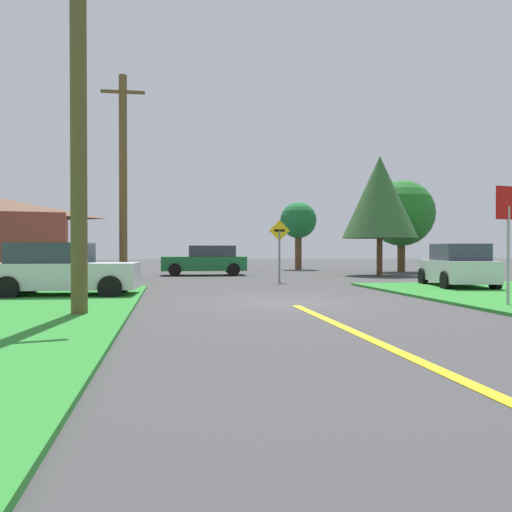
# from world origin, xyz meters

# --- Properties ---
(ground_plane) EXTENTS (120.00, 120.00, 0.00)m
(ground_plane) POSITION_xyz_m (0.00, 0.00, 0.00)
(ground_plane) COLOR #3F3F3F
(lane_stripe_center) EXTENTS (0.20, 14.00, 0.01)m
(lane_stripe_center) POSITION_xyz_m (0.00, -8.00, 0.01)
(lane_stripe_center) COLOR yellow
(lane_stripe_center) RESTS_ON ground
(stop_sign) EXTENTS (0.79, 0.23, 2.96)m
(stop_sign) POSITION_xyz_m (5.00, -2.25, 2.10)
(stop_sign) COLOR #9EA0A8
(stop_sign) RESTS_ON ground
(car_on_crossroad) EXTENTS (2.48, 4.12, 1.62)m
(car_on_crossroad) POSITION_xyz_m (7.22, 3.78, 0.80)
(car_on_crossroad) COLOR silver
(car_on_crossroad) RESTS_ON ground
(parked_car_near_building) EXTENTS (4.20, 2.12, 1.62)m
(parked_car_near_building) POSITION_xyz_m (-6.26, 2.38, 0.80)
(parked_car_near_building) COLOR silver
(parked_car_near_building) RESTS_ON ground
(car_approaching_junction) EXTENTS (4.61, 2.13, 1.62)m
(car_approaching_junction) POSITION_xyz_m (-1.19, 14.77, 0.81)
(car_approaching_junction) COLOR #196B33
(car_approaching_junction) RESTS_ON ground
(utility_pole_near) EXTENTS (1.77, 0.60, 7.80)m
(utility_pole_near) POSITION_xyz_m (-5.01, -2.35, 3.99)
(utility_pole_near) COLOR brown
(utility_pole_near) RESTS_ON ground
(utility_pole_mid) EXTENTS (1.80, 0.33, 8.69)m
(utility_pole_mid) POSITION_xyz_m (-5.06, 8.68, 4.44)
(utility_pole_mid) COLOR brown
(utility_pole_mid) RESTS_ON ground
(direction_sign) EXTENTS (0.91, 0.08, 2.68)m
(direction_sign) POSITION_xyz_m (1.53, 8.21, 1.67)
(direction_sign) COLOR slate
(direction_sign) RESTS_ON ground
(oak_tree_left) EXTENTS (4.04, 4.04, 6.47)m
(oak_tree_left) POSITION_xyz_m (8.05, 12.90, 4.23)
(oak_tree_left) COLOR brown
(oak_tree_left) RESTS_ON ground
(pine_tree_center) EXTENTS (4.11, 4.11, 5.74)m
(pine_tree_center) POSITION_xyz_m (11.17, 16.90, 3.66)
(pine_tree_center) COLOR brown
(pine_tree_center) RESTS_ON ground
(oak_tree_right) EXTENTS (2.55, 2.55, 4.74)m
(oak_tree_right) POSITION_xyz_m (5.78, 21.89, 3.40)
(oak_tree_right) COLOR brown
(oak_tree_right) RESTS_ON ground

